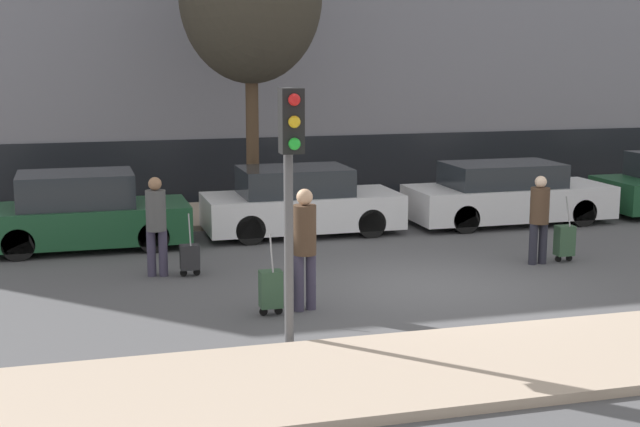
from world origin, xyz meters
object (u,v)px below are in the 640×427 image
(trolley_left, at_px, (190,257))
(pedestrian_center, at_px, (305,241))
(trolley_center, at_px, (271,289))
(traffic_light, at_px, (290,164))
(parked_car_2, at_px, (507,195))
(pedestrian_left, at_px, (156,220))
(parked_car_0, at_px, (83,213))
(parked_car_1, at_px, (300,203))
(pedestrian_right, at_px, (539,215))
(trolley_right, at_px, (565,241))

(trolley_left, height_order, pedestrian_center, pedestrian_center)
(trolley_center, xyz_separation_m, traffic_light, (-0.06, -1.47, 2.00))
(parked_car_2, height_order, pedestrian_left, pedestrian_left)
(parked_car_0, relative_size, parked_car_1, 0.97)
(parked_car_2, xyz_separation_m, trolley_center, (-6.56, -5.44, -0.25))
(parked_car_1, relative_size, traffic_light, 1.22)
(parked_car_1, bearing_deg, pedestrian_right, -47.59)
(trolley_center, bearing_deg, parked_car_2, 39.66)
(trolley_left, height_order, traffic_light, traffic_light)
(pedestrian_center, bearing_deg, parked_car_0, 108.25)
(trolley_left, bearing_deg, pedestrian_center, -61.20)
(parked_car_2, distance_m, pedestrian_right, 3.87)
(pedestrian_center, xyz_separation_m, pedestrian_right, (4.76, 1.68, -0.14))
(pedestrian_left, bearing_deg, pedestrian_right, -172.31)
(trolley_center, distance_m, trolley_right, 6.12)
(parked_car_1, distance_m, pedestrian_center, 5.61)
(pedestrian_left, relative_size, pedestrian_center, 0.94)
(parked_car_1, height_order, pedestrian_left, pedestrian_left)
(parked_car_1, xyz_separation_m, pedestrian_right, (3.44, -3.76, 0.24))
(parked_car_2, relative_size, pedestrian_center, 2.48)
(traffic_light, bearing_deg, pedestrian_center, 69.40)
(parked_car_0, height_order, trolley_right, parked_car_0)
(pedestrian_left, distance_m, pedestrian_center, 3.25)
(pedestrian_right, height_order, trolley_right, pedestrian_right)
(parked_car_1, xyz_separation_m, pedestrian_left, (-3.22, -2.81, 0.31))
(pedestrian_center, bearing_deg, pedestrian_right, 7.40)
(parked_car_0, height_order, pedestrian_right, pedestrian_right)
(pedestrian_left, height_order, pedestrian_center, pedestrian_center)
(pedestrian_left, xyz_separation_m, trolley_right, (7.20, -0.93, -0.57))
(trolley_right, bearing_deg, parked_car_1, 136.86)
(parked_car_1, relative_size, trolley_center, 3.38)
(trolley_center, xyz_separation_m, trolley_right, (5.85, 1.82, 0.00))
(trolley_right, bearing_deg, parked_car_0, 157.12)
(pedestrian_center, relative_size, traffic_light, 0.55)
(trolley_left, relative_size, traffic_light, 0.33)
(parked_car_0, relative_size, traffic_light, 1.18)
(trolley_center, height_order, pedestrian_right, pedestrian_right)
(parked_car_0, distance_m, traffic_light, 7.45)
(trolley_left, bearing_deg, pedestrian_right, -7.49)
(parked_car_2, xyz_separation_m, pedestrian_center, (-6.02, -5.32, 0.40))
(pedestrian_left, relative_size, traffic_light, 0.51)
(parked_car_2, relative_size, trolley_right, 3.73)
(pedestrian_right, bearing_deg, trolley_center, 15.77)
(parked_car_0, distance_m, parked_car_2, 9.08)
(parked_car_1, xyz_separation_m, trolley_right, (3.99, -3.74, -0.27))
(traffic_light, bearing_deg, trolley_right, 29.13)
(trolley_right, bearing_deg, pedestrian_center, -162.20)
(trolley_left, bearing_deg, pedestrian_left, 164.06)
(trolley_center, relative_size, trolley_right, 1.00)
(parked_car_0, height_order, parked_car_1, parked_car_0)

